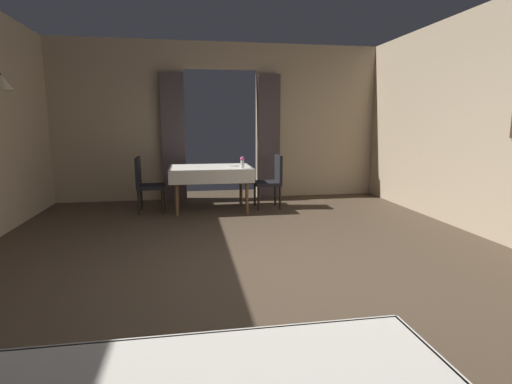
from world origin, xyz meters
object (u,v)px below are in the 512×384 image
Objects in this scene: plate_mid_b at (233,166)px; flower_vase_mid at (242,162)px; chair_mid_right at (272,179)px; chair_mid_left at (146,182)px; dining_table_mid at (210,172)px.

flower_vase_mid is at bearing -72.46° from plate_mid_b.
chair_mid_left is (-2.15, -0.03, 0.00)m from chair_mid_right.
plate_mid_b is (1.47, 0.05, 0.24)m from chair_mid_left.
flower_vase_mid is (1.58, -0.30, 0.34)m from chair_mid_left.
chair_mid_left is 4.81× the size of flower_vase_mid.
dining_table_mid is 1.09m from chair_mid_right.
flower_vase_mid is 1.06× the size of plate_mid_b.
chair_mid_right is at bearing 30.07° from flower_vase_mid.
dining_table_mid is 7.16× the size of flower_vase_mid.
dining_table_mid is at bearing 1.40° from chair_mid_left.
chair_mid_right is 2.15m from chair_mid_left.
plate_mid_b is at bearing 3.91° from dining_table_mid.
dining_table_mid is 1.49× the size of chair_mid_right.
plate_mid_b is at bearing 2.08° from chair_mid_left.
dining_table_mid is 1.09m from chair_mid_left.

